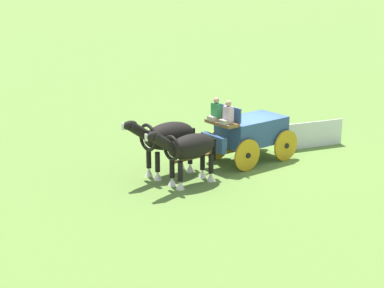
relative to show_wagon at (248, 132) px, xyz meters
name	(u,v)px	position (x,y,z in m)	size (l,w,h in m)	color
ground_plane	(251,160)	(-0.17, 0.01, -1.18)	(220.00, 220.00, 0.00)	olive
show_wagon	(248,132)	(0.00, 0.00, 0.00)	(5.54, 1.97, 2.66)	#2D4C7A
draft_horse_near	(188,149)	(3.49, 0.54, 0.12)	(3.02, 0.94, 2.16)	black
draft_horse_off	(166,138)	(3.42, -0.75, 0.22)	(3.17, 1.06, 2.28)	black
sponsor_banner	(309,135)	(-3.23, 0.35, -0.63)	(3.20, 0.06, 1.10)	silver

